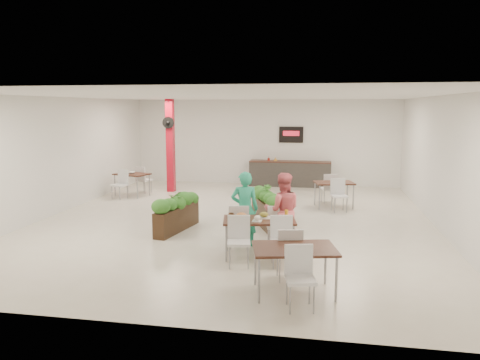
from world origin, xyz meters
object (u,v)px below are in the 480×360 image
Objects in this scene: planter_left at (177,210)px; service_counter at (290,173)px; diner_man at (245,209)px; main_table at (259,225)px; red_column at (170,145)px; side_table_a at (132,177)px; side_table_b at (334,186)px; side_table_c at (294,255)px; diner_woman at (283,211)px; planter_right at (267,207)px.

service_counter is at bearing 72.46° from planter_left.
main_table is at bearing 110.37° from diner_man.
main_table is (4.01, -6.58, -1.01)m from red_column.
side_table_b is (6.56, -0.63, 0.00)m from side_table_a.
red_column is 7.77m from main_table.
main_table is at bearing -35.61° from planter_left.
red_column is 1.74× the size of planter_left.
red_column is 1.07× the size of service_counter.
side_table_a is at bearing 116.08° from side_table_c.
service_counter is at bearing -97.37° from diner_woman.
diner_woman is 1.76m from planter_right.
side_table_c is at bearing 106.10° from diner_man.
planter_right is at bearing 93.08° from main_table.
side_table_b is (1.93, 4.27, -0.18)m from diner_man.
side_table_c is at bearing -85.41° from service_counter.
diner_woman is at bearing -118.44° from side_table_b.
service_counter is 1.58× the size of planter_right.
side_table_a is 1.00× the size of side_table_c.
diner_woman is at bearing -72.08° from planter_right.
side_table_b is (1.54, 4.93, -0.01)m from main_table.
planter_right is (-0.12, -6.14, 0.01)m from service_counter.
diner_woman is 4.42m from side_table_b.
diner_man is 2.70m from side_table_c.
planter_right is 1.14× the size of side_table_b.
main_table is 0.79m from diner_woman.
red_column is at bearing 149.81° from side_table_b.
main_table is at bearing -86.92° from planter_right.
side_table_a is at bearing -52.55° from diner_woman.
red_column is 2.01× the size of diner_woman.
main_table is 2.69m from planter_left.
planter_left is 0.97× the size of planter_right.
diner_man is 4.69m from side_table_b.
side_table_c is at bearing -59.96° from red_column.
side_table_b is at bearing -124.74° from diner_man.
red_column is 2.00× the size of diner_man.
service_counter reaches higher than side_table_b.
main_table is at bearing 47.67° from diner_woman.
planter_right is (-0.12, 2.30, -0.13)m from main_table.
planter_right is 3.11m from side_table_b.
diner_man is at bearing -10.43° from diner_woman.
planter_right reaches higher than side_table_c.
diner_man is at bearing -92.82° from service_counter.
service_counter is 10.23m from side_table_c.
planter_left is 5.02m from side_table_b.
red_column is 5.46m from planter_left.
side_table_a is at bearing -57.11° from diner_man.
planter_left is 4.47m from side_table_c.
side_table_b is at bearing 13.27° from side_table_a.
red_column is 1.92× the size of side_table_a.
service_counter is 8.45m from main_table.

